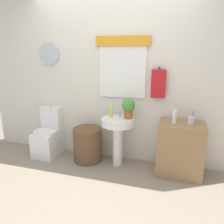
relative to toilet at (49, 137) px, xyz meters
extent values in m
plane|color=gray|center=(1.05, -0.89, -0.30)|extent=(8.00, 8.00, 0.00)
cube|color=silver|center=(1.05, 0.26, 1.00)|extent=(4.40, 0.10, 2.60)
cube|color=white|center=(1.21, 0.20, 1.09)|extent=(0.70, 0.03, 0.76)
cube|color=gold|center=(1.21, 0.18, 1.53)|extent=(0.80, 0.04, 0.14)
cylinder|color=silver|center=(0.00, 0.19, 1.34)|extent=(0.34, 0.03, 0.34)
cylinder|color=black|center=(1.74, 0.18, 1.16)|extent=(0.02, 0.06, 0.02)
cube|color=red|center=(1.74, 0.16, 0.94)|extent=(0.20, 0.05, 0.40)
cube|color=white|center=(0.00, -0.04, -0.10)|extent=(0.36, 0.50, 0.41)
cylinder|color=white|center=(0.00, -0.10, 0.12)|extent=(0.38, 0.38, 0.03)
cube|color=white|center=(0.00, 0.13, 0.29)|extent=(0.34, 0.18, 0.37)
cylinder|color=silver|center=(0.00, 0.13, 0.49)|extent=(0.04, 0.04, 0.02)
cylinder|color=brown|center=(0.71, -0.04, -0.04)|extent=(0.44, 0.44, 0.53)
cylinder|color=white|center=(1.21, -0.04, 0.02)|extent=(0.15, 0.15, 0.64)
cylinder|color=white|center=(1.21, -0.04, 0.39)|extent=(0.49, 0.49, 0.10)
cylinder|color=silver|center=(1.21, 0.08, 0.49)|extent=(0.03, 0.03, 0.10)
cube|color=#9E754C|center=(2.10, -0.04, 0.07)|extent=(0.61, 0.44, 0.75)
cylinder|color=#DBD166|center=(1.09, 0.01, 0.53)|extent=(0.05, 0.05, 0.19)
cylinder|color=#AD5B38|center=(1.35, 0.02, 0.49)|extent=(0.12, 0.12, 0.11)
sphere|color=#4C8E38|center=(1.35, 0.02, 0.62)|extent=(0.19, 0.19, 0.19)
cylinder|color=white|center=(2.00, -0.08, 0.54)|extent=(0.05, 0.05, 0.20)
cylinder|color=silver|center=(2.21, -0.02, 0.50)|extent=(0.08, 0.08, 0.10)
cylinder|color=blue|center=(2.23, -0.02, 0.54)|extent=(0.01, 0.03, 0.18)
cylinder|color=yellow|center=(2.19, -0.01, 0.54)|extent=(0.01, 0.02, 0.18)
camera|label=1|loc=(2.04, -3.05, 1.40)|focal=36.08mm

